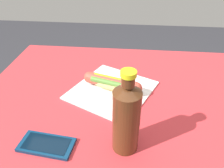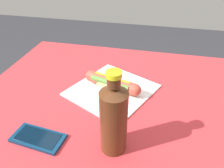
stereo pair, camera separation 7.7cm
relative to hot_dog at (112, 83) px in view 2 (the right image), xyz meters
name	(u,v)px [view 2 (the right image)]	position (x,y,z in m)	size (l,w,h in m)	color
dining_table	(127,129)	(-0.07, 0.04, -0.18)	(1.09, 0.81, 0.75)	brown
paper_wrapper	(112,90)	(0.00, 0.00, -0.03)	(0.26, 0.27, 0.01)	silver
hot_dog	(112,83)	(0.00, 0.00, 0.00)	(0.22, 0.10, 0.05)	#DBB26B
cell_phone	(38,138)	(0.15, 0.27, -0.03)	(0.15, 0.09, 0.01)	#0A2D4C
soda_bottle	(114,118)	(-0.06, 0.25, 0.07)	(0.07, 0.07, 0.24)	#4C2814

